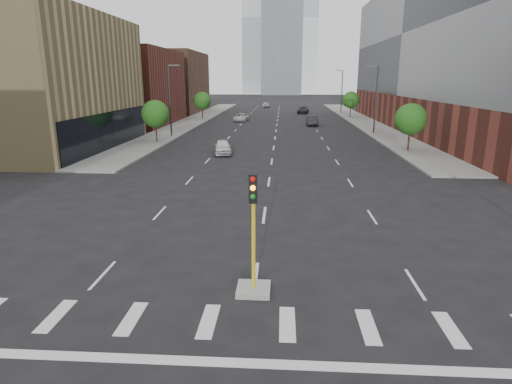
# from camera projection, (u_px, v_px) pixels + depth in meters

# --- Properties ---
(sidewalk_left_far) EXTENTS (5.00, 92.00, 0.15)m
(sidewalk_left_far) POSITION_uv_depth(u_px,v_px,m) (196.00, 119.00, 78.98)
(sidewalk_left_far) COLOR gray
(sidewalk_left_far) RESTS_ON ground
(sidewalk_right_far) EXTENTS (5.00, 92.00, 0.15)m
(sidewalk_right_far) POSITION_uv_depth(u_px,v_px,m) (361.00, 120.00, 77.19)
(sidewalk_right_far) COLOR gray
(sidewalk_right_far) RESTS_ON ground
(building_left_mid) EXTENTS (20.00, 24.00, 14.00)m
(building_left_mid) POSITION_uv_depth(u_px,v_px,m) (14.00, 83.00, 45.16)
(building_left_mid) COLOR tan
(building_left_mid) RESTS_ON ground
(building_left_far_a) EXTENTS (20.00, 22.00, 12.00)m
(building_left_far_a) POSITION_uv_depth(u_px,v_px,m) (111.00, 87.00, 70.48)
(building_left_far_a) COLOR brown
(building_left_far_a) RESTS_ON ground
(building_left_far_b) EXTENTS (20.00, 24.00, 13.00)m
(building_left_far_b) POSITION_uv_depth(u_px,v_px,m) (156.00, 82.00, 95.42)
(building_left_far_b) COLOR brown
(building_left_far_b) RESTS_ON ground
(building_right_main) EXTENTS (24.00, 70.00, 22.00)m
(building_right_main) POSITION_uv_depth(u_px,v_px,m) (487.00, 52.00, 60.00)
(building_right_main) COLOR brown
(building_right_main) RESTS_ON ground
(tower_left) EXTENTS (22.00, 22.00, 70.00)m
(tower_left) POSITION_uv_depth(u_px,v_px,m) (266.00, 20.00, 210.31)
(tower_left) COLOR #B2B7BC
(tower_left) RESTS_ON ground
(tower_right) EXTENTS (20.00, 20.00, 80.00)m
(tower_right) POSITION_uv_depth(u_px,v_px,m) (300.00, 20.00, 246.51)
(tower_right) COLOR #B2B7BC
(tower_right) RESTS_ON ground
(tower_mid) EXTENTS (18.00, 18.00, 44.00)m
(tower_mid) POSITION_uv_depth(u_px,v_px,m) (282.00, 45.00, 193.91)
(tower_mid) COLOR slate
(tower_mid) RESTS_ON ground
(median_traffic_signal) EXTENTS (1.20, 1.20, 4.40)m
(median_traffic_signal) POSITION_uv_depth(u_px,v_px,m) (253.00, 267.00, 15.15)
(median_traffic_signal) COLOR #999993
(median_traffic_signal) RESTS_ON ground
(streetlight_right_a) EXTENTS (1.60, 0.22, 9.07)m
(streetlight_right_a) POSITION_uv_depth(u_px,v_px,m) (375.00, 97.00, 57.69)
(streetlight_right_a) COLOR #2D2D30
(streetlight_right_a) RESTS_ON ground
(streetlight_right_b) EXTENTS (1.60, 0.22, 9.07)m
(streetlight_right_b) POSITION_uv_depth(u_px,v_px,m) (341.00, 90.00, 91.43)
(streetlight_right_b) COLOR #2D2D30
(streetlight_right_b) RESTS_ON ground
(streetlight_left) EXTENTS (1.60, 0.22, 9.07)m
(streetlight_left) POSITION_uv_depth(u_px,v_px,m) (170.00, 98.00, 54.47)
(streetlight_left) COLOR #2D2D30
(streetlight_left) RESTS_ON ground
(tree_left_near) EXTENTS (3.20, 3.20, 4.85)m
(tree_left_near) POSITION_uv_depth(u_px,v_px,m) (155.00, 114.00, 50.10)
(tree_left_near) COLOR #382619
(tree_left_near) RESTS_ON ground
(tree_left_far) EXTENTS (3.20, 3.20, 4.85)m
(tree_left_far) POSITION_uv_depth(u_px,v_px,m) (202.00, 101.00, 79.03)
(tree_left_far) COLOR #382619
(tree_left_far) RESTS_ON ground
(tree_right_near) EXTENTS (3.20, 3.20, 4.85)m
(tree_right_near) POSITION_uv_depth(u_px,v_px,m) (411.00, 119.00, 43.60)
(tree_right_near) COLOR #382619
(tree_right_near) RESTS_ON ground
(tree_right_far) EXTENTS (3.20, 3.20, 4.85)m
(tree_right_far) POSITION_uv_depth(u_px,v_px,m) (351.00, 100.00, 82.17)
(tree_right_far) COLOR #382619
(tree_right_far) RESTS_ON ground
(car_near_left) EXTENTS (2.36, 4.42, 1.43)m
(car_near_left) POSITION_uv_depth(u_px,v_px,m) (223.00, 147.00, 43.18)
(car_near_left) COLOR silver
(car_near_left) RESTS_ON ground
(car_mid_right) EXTENTS (1.71, 4.88, 1.61)m
(car_mid_right) POSITION_uv_depth(u_px,v_px,m) (312.00, 120.00, 69.26)
(car_mid_right) COLOR #232228
(car_mid_right) RESTS_ON ground
(car_far_left) EXTENTS (2.69, 5.01, 1.34)m
(car_far_left) POSITION_uv_depth(u_px,v_px,m) (241.00, 117.00, 76.14)
(car_far_left) COLOR silver
(car_far_left) RESTS_ON ground
(car_deep_right) EXTENTS (2.93, 5.40, 1.48)m
(car_deep_right) POSITION_uv_depth(u_px,v_px,m) (303.00, 110.00, 92.34)
(car_deep_right) COLOR black
(car_deep_right) RESTS_ON ground
(car_distant) EXTENTS (1.87, 4.30, 1.44)m
(car_distant) POSITION_uv_depth(u_px,v_px,m) (266.00, 105.00, 111.23)
(car_distant) COLOR #B0B1B5
(car_distant) RESTS_ON ground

